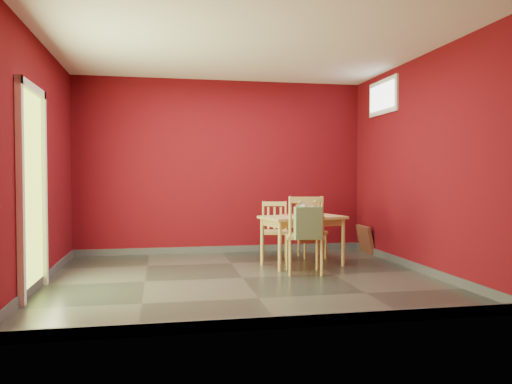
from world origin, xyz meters
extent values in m
plane|color=#2D342D|center=(0.00, 0.00, 0.00)|extent=(4.50, 4.50, 0.00)
plane|color=#580910|center=(0.00, 2.00, 1.35)|extent=(4.50, 0.00, 4.50)
plane|color=#580910|center=(0.00, -2.00, 1.35)|extent=(4.50, 0.00, 4.50)
plane|color=#580910|center=(-2.25, 0.00, 1.35)|extent=(0.00, 4.00, 4.00)
plane|color=#580910|center=(2.25, 0.00, 1.35)|extent=(0.00, 4.00, 4.00)
plane|color=white|center=(0.00, 0.00, 2.70)|extent=(4.50, 4.50, 0.00)
cube|color=#3F4244|center=(0.00, 1.99, 0.05)|extent=(4.50, 0.02, 0.10)
cube|color=#3F4244|center=(0.00, -1.99, 0.05)|extent=(4.50, 0.02, 0.10)
cube|color=#3F4244|center=(-2.24, 0.00, 0.05)|extent=(0.03, 4.00, 0.10)
cube|color=#3F4244|center=(2.24, 0.00, 0.05)|extent=(0.03, 4.00, 0.10)
cube|color=#B7D838|center=(-2.24, -0.40, 1.02)|extent=(0.02, 0.85, 2.05)
cube|color=white|center=(-2.21, -0.86, 1.06)|extent=(0.06, 0.08, 2.13)
cube|color=white|center=(-2.21, 0.06, 1.06)|extent=(0.06, 0.08, 2.13)
cube|color=white|center=(-2.21, -0.40, 2.09)|extent=(0.06, 1.01, 0.08)
cube|color=white|center=(2.23, 1.00, 2.35)|extent=(0.03, 0.90, 0.50)
cube|color=white|center=(2.21, 1.00, 2.35)|extent=(0.02, 0.76, 0.36)
cube|color=silver|center=(1.60, 1.99, 0.30)|extent=(0.08, 0.02, 0.12)
cube|color=tan|center=(0.93, 0.66, 0.65)|extent=(1.18, 0.86, 0.04)
cube|color=tan|center=(0.93, 0.66, 0.59)|extent=(1.06, 0.73, 0.09)
cylinder|color=tan|center=(0.53, 0.29, 0.32)|extent=(0.05, 0.05, 0.63)
cylinder|color=tan|center=(0.40, 0.79, 0.32)|extent=(0.05, 0.05, 0.63)
cylinder|color=tan|center=(1.46, 0.53, 0.32)|extent=(0.05, 0.05, 0.63)
cylinder|color=tan|center=(1.33, 1.03, 0.32)|extent=(0.05, 0.05, 0.63)
cube|color=#A74331|center=(0.93, 0.66, 0.67)|extent=(0.46, 0.69, 0.01)
cube|color=#A74331|center=(0.93, 0.34, 0.51)|extent=(0.30, 0.08, 0.32)
cube|color=tan|center=(0.66, 1.19, 0.40)|extent=(0.46, 0.46, 0.04)
cylinder|color=tan|center=(0.46, 1.07, 0.19)|extent=(0.03, 0.03, 0.38)
cylinder|color=tan|center=(0.54, 1.39, 0.19)|extent=(0.03, 0.03, 0.38)
cylinder|color=tan|center=(0.79, 0.99, 0.19)|extent=(0.03, 0.03, 0.38)
cylinder|color=tan|center=(0.86, 1.32, 0.19)|extent=(0.03, 0.03, 0.38)
cylinder|color=tan|center=(0.54, 1.39, 0.62)|extent=(0.03, 0.03, 0.42)
cylinder|color=tan|center=(0.86, 1.32, 0.62)|extent=(0.03, 0.03, 0.42)
cube|color=tan|center=(0.70, 1.35, 0.79)|extent=(0.35, 0.11, 0.06)
cube|color=tan|center=(0.61, 1.37, 0.59)|extent=(0.04, 0.03, 0.32)
cube|color=tan|center=(0.70, 1.35, 0.59)|extent=(0.04, 0.03, 0.32)
cube|color=tan|center=(0.79, 1.33, 0.59)|extent=(0.04, 0.03, 0.32)
cube|color=tan|center=(1.25, 1.27, 0.38)|extent=(0.38, 0.38, 0.04)
cylinder|color=tan|center=(1.09, 1.11, 0.18)|extent=(0.03, 0.03, 0.36)
cylinder|color=tan|center=(1.09, 1.43, 0.18)|extent=(0.03, 0.03, 0.36)
cylinder|color=tan|center=(1.41, 1.12, 0.18)|extent=(0.03, 0.03, 0.36)
cylinder|color=tan|center=(1.40, 1.43, 0.18)|extent=(0.03, 0.03, 0.36)
cylinder|color=tan|center=(1.09, 1.43, 0.60)|extent=(0.03, 0.03, 0.40)
cylinder|color=tan|center=(1.40, 1.43, 0.60)|extent=(0.03, 0.03, 0.40)
cube|color=tan|center=(1.25, 1.43, 0.76)|extent=(0.34, 0.04, 0.06)
cube|color=tan|center=(1.16, 1.43, 0.56)|extent=(0.03, 0.02, 0.31)
cube|color=tan|center=(1.25, 1.43, 0.56)|extent=(0.03, 0.02, 0.31)
cube|color=tan|center=(1.33, 1.43, 0.56)|extent=(0.03, 0.02, 0.31)
cube|color=tan|center=(0.80, 0.15, 0.46)|extent=(0.51, 0.51, 0.04)
cylinder|color=tan|center=(1.02, 0.31, 0.22)|extent=(0.04, 0.04, 0.44)
cylinder|color=tan|center=(0.96, -0.07, 0.22)|extent=(0.04, 0.04, 0.44)
cylinder|color=tan|center=(0.64, 0.38, 0.22)|extent=(0.04, 0.04, 0.44)
cylinder|color=tan|center=(0.58, 0.00, 0.22)|extent=(0.04, 0.04, 0.44)
cylinder|color=tan|center=(0.96, -0.07, 0.72)|extent=(0.04, 0.04, 0.48)
cylinder|color=tan|center=(0.58, 0.00, 0.72)|extent=(0.04, 0.04, 0.48)
cube|color=tan|center=(0.77, -0.03, 0.92)|extent=(0.41, 0.10, 0.07)
cube|color=tan|center=(0.88, -0.05, 0.68)|extent=(0.04, 0.03, 0.37)
cube|color=tan|center=(0.77, -0.03, 0.68)|extent=(0.04, 0.03, 0.37)
cube|color=tan|center=(0.67, -0.02, 0.68)|extent=(0.04, 0.03, 0.37)
cube|color=#658A58|center=(0.77, -0.11, 0.65)|extent=(0.32, 0.10, 0.39)
cylinder|color=#658A58|center=(0.68, -0.05, 0.90)|extent=(0.02, 0.16, 0.02)
cylinder|color=#658A58|center=(0.86, -0.05, 0.90)|extent=(0.02, 0.16, 0.02)
cube|color=brown|center=(2.19, 1.50, 0.22)|extent=(0.15, 0.43, 0.43)
cube|color=black|center=(2.19, 1.50, 0.22)|extent=(0.10, 0.30, 0.30)
camera|label=1|loc=(-0.94, -5.78, 1.21)|focal=35.00mm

